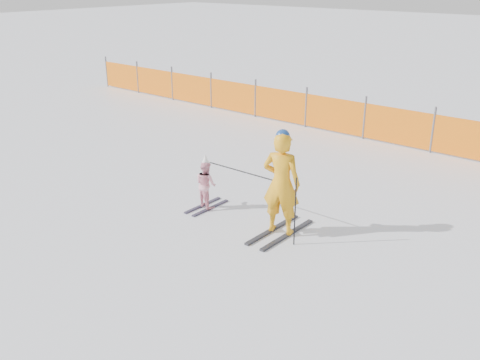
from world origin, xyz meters
name	(u,v)px	position (x,y,z in m)	size (l,w,h in m)	color
ground	(222,239)	(0.00, 0.00, 0.00)	(120.00, 120.00, 0.00)	white
adult	(281,183)	(0.66, 0.86, 1.00)	(0.79, 1.56, 1.99)	black
child	(206,184)	(-1.19, 0.84, 0.52)	(0.54, 1.03, 1.15)	black
ski_poles	(264,188)	(0.35, 0.77, 0.84)	(2.19, 0.22, 1.27)	black
safety_fence	(270,103)	(-4.45, 7.34, 0.56)	(17.34, 0.06, 1.25)	#595960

